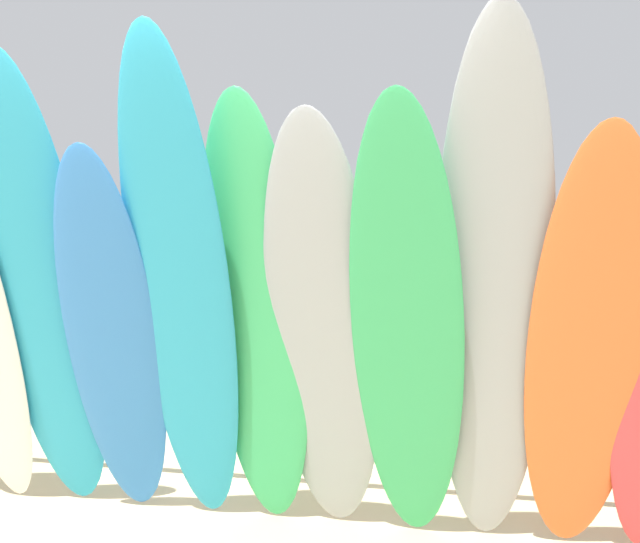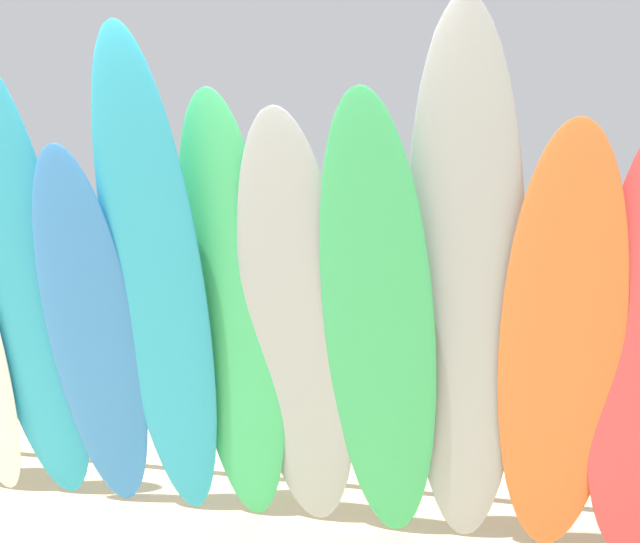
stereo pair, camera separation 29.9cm
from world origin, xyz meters
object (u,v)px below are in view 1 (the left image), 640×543
at_px(surfboard_grey_9, 493,300).
at_px(surfboard_green_8, 407,334).
at_px(surfboard_teal_3, 42,297).
at_px(surfboard_blue_4, 113,342).
at_px(distant_boat, 271,243).
at_px(surfboard_rack, 255,409).
at_px(surfboard_grey_7, 323,334).
at_px(surfboard_green_6, 257,321).
at_px(surfboard_teal_5, 182,295).
at_px(beach_chair_blue, 3,333).
at_px(surfboard_orange_10, 587,353).
at_px(beachgoer_near_rack, 481,251).

bearing_deg(surfboard_grey_9, surfboard_green_8, -176.98).
relative_size(surfboard_teal_3, surfboard_green_8, 1.10).
bearing_deg(surfboard_blue_4, distant_boat, 97.54).
height_order(surfboard_rack, surfboard_green_8, surfboard_green_8).
relative_size(surfboard_rack, surfboard_grey_9, 1.73).
bearing_deg(surfboard_rack, surfboard_grey_7, -47.68).
bearing_deg(surfboard_grey_9, surfboard_grey_7, 175.86).
xyz_separation_m(surfboard_rack, surfboard_teal_3, (-0.92, -0.62, 0.70)).
bearing_deg(distant_boat, surfboard_green_6, -75.28).
height_order(surfboard_teal_5, beach_chair_blue, surfboard_teal_5).
relative_size(surfboard_green_6, surfboard_orange_10, 1.07).
bearing_deg(surfboard_rack, beach_chair_blue, 145.47).
bearing_deg(distant_boat, surfboard_grey_7, -74.16).
distance_m(surfboard_green_8, surfboard_grey_9, 0.41).
height_order(surfboard_blue_4, distant_boat, surfboard_blue_4).
bearing_deg(surfboard_teal_3, distant_boat, 99.06).
bearing_deg(surfboard_rack, beachgoer_near_rack, 77.72).
relative_size(beachgoer_near_rack, distant_boat, 0.31).
xyz_separation_m(surfboard_rack, beachgoer_near_rack, (1.28, 5.89, 0.39)).
distance_m(surfboard_blue_4, surfboard_green_6, 0.73).
height_order(surfboard_teal_3, surfboard_blue_4, surfboard_teal_3).
relative_size(surfboard_teal_5, surfboard_grey_9, 0.99).
bearing_deg(surfboard_blue_4, surfboard_orange_10, -3.92).
distance_m(surfboard_grey_7, beach_chair_blue, 4.32).
bearing_deg(surfboard_rack, surfboard_teal_3, -146.16).
xyz_separation_m(surfboard_teal_5, distant_boat, (-3.77, 15.73, -1.06)).
height_order(surfboard_blue_4, surfboard_teal_5, surfboard_teal_5).
bearing_deg(surfboard_grey_9, surfboard_teal_3, -179.75).
distance_m(surfboard_green_6, surfboard_orange_10, 1.53).
xyz_separation_m(surfboard_grey_9, beach_chair_blue, (-4.20, 2.62, -0.82)).
bearing_deg(surfboard_green_8, surfboard_grey_7, 174.09).
bearing_deg(surfboard_green_8, beach_chair_blue, 150.34).
height_order(surfboard_green_6, surfboard_orange_10, surfboard_green_6).
xyz_separation_m(surfboard_teal_3, beach_chair_blue, (-1.99, 2.62, -0.77)).
relative_size(surfboard_orange_10, beachgoer_near_rack, 1.37).
relative_size(surfboard_teal_3, beachgoer_near_rack, 1.61).
height_order(surfboard_grey_9, beach_chair_blue, surfboard_grey_9).
height_order(surfboard_green_6, distant_boat, surfboard_green_6).
xyz_separation_m(surfboard_green_8, beach_chair_blue, (-3.82, 2.64, -0.65)).
height_order(surfboard_green_8, beachgoer_near_rack, surfboard_green_8).
height_order(surfboard_green_6, surfboard_green_8, surfboard_green_6).
distance_m(surfboard_grey_7, distant_boat, 16.28).
relative_size(surfboard_rack, surfboard_orange_10, 2.12).
bearing_deg(beachgoer_near_rack, beach_chair_blue, -35.27).
distance_m(surfboard_blue_4, beach_chair_blue, 3.56).
relative_size(surfboard_teal_5, surfboard_green_6, 1.14).
bearing_deg(surfboard_orange_10, surfboard_green_8, 179.25).
height_order(surfboard_teal_3, beach_chair_blue, surfboard_teal_3).
bearing_deg(surfboard_green_8, surfboard_orange_10, 8.83).
distance_m(beach_chair_blue, distant_boat, 13.12).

